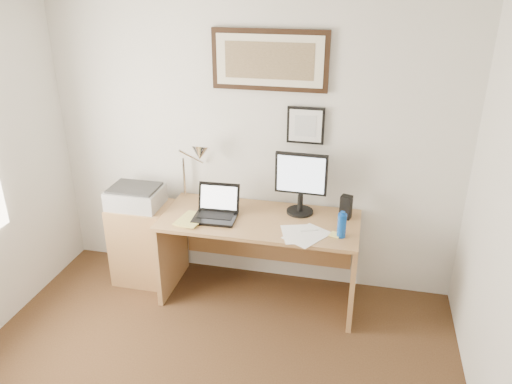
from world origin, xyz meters
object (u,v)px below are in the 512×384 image
(side_cabinet, at_px, (144,243))
(book, at_px, (181,218))
(printer, at_px, (135,196))
(laptop, at_px, (216,211))
(desk, at_px, (262,239))
(lcd_monitor, at_px, (301,181))
(water_bottle, at_px, (342,225))

(side_cabinet, distance_m, book, 0.63)
(side_cabinet, distance_m, printer, 0.45)
(side_cabinet, height_order, laptop, laptop)
(side_cabinet, xyz_separation_m, book, (0.45, -0.19, 0.39))
(laptop, bearing_deg, desk, 21.08)
(lcd_monitor, bearing_deg, printer, -174.57)
(book, bearing_deg, lcd_monitor, 18.88)
(laptop, distance_m, lcd_monitor, 0.72)
(water_bottle, relative_size, lcd_monitor, 0.37)
(water_bottle, height_order, desk, water_bottle)
(side_cabinet, xyz_separation_m, lcd_monitor, (1.37, 0.12, 0.68))
(side_cabinet, bearing_deg, desk, 1.89)
(desk, xyz_separation_m, lcd_monitor, (0.30, 0.09, 0.53))
(water_bottle, height_order, lcd_monitor, lcd_monitor)
(water_bottle, bearing_deg, book, 179.37)
(side_cabinet, height_order, printer, printer)
(laptop, xyz_separation_m, printer, (-0.75, 0.09, 0.01))
(book, bearing_deg, laptop, 18.52)
(lcd_monitor, bearing_deg, side_cabinet, -174.79)
(book, relative_size, laptop, 0.75)
(water_bottle, xyz_separation_m, printer, (-1.76, 0.20, -0.03))
(laptop, bearing_deg, side_cabinet, 172.20)
(water_bottle, bearing_deg, laptop, 174.01)
(water_bottle, height_order, printer, water_bottle)
(side_cabinet, bearing_deg, lcd_monitor, 5.21)
(desk, distance_m, printer, 1.14)
(water_bottle, xyz_separation_m, desk, (-0.66, 0.24, -0.33))
(lcd_monitor, distance_m, printer, 1.42)
(printer, bearing_deg, book, -21.06)
(side_cabinet, xyz_separation_m, desk, (1.07, 0.04, 0.15))
(desk, height_order, printer, printer)
(desk, relative_size, laptop, 4.57)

